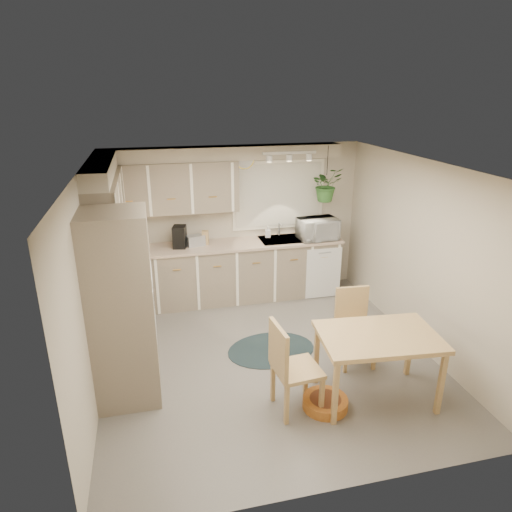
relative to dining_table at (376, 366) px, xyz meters
name	(u,v)px	position (x,y,z in m)	size (l,w,h in m)	color
floor	(268,357)	(-0.92, 1.02, -0.39)	(4.20, 4.20, 0.00)	#635E57
ceiling	(270,167)	(-0.92, 1.02, 2.01)	(4.20, 4.20, 0.00)	silver
wall_back	(235,221)	(-0.92, 3.12, 0.81)	(4.00, 0.04, 2.40)	#B6AB96
wall_front	(341,371)	(-0.92, -1.08, 0.81)	(4.00, 0.04, 2.40)	#B6AB96
wall_left	(91,285)	(-2.92, 1.02, 0.81)	(0.04, 4.20, 2.40)	#B6AB96
wall_right	(421,256)	(1.08, 1.02, 0.81)	(0.04, 4.20, 2.40)	#B6AB96
base_cab_left	(128,309)	(-2.62, 1.90, 0.06)	(0.60, 1.85, 0.90)	gray
base_cab_back	(227,273)	(-1.12, 2.82, 0.06)	(3.60, 0.60, 0.90)	gray
counter_left	(125,276)	(-2.61, 1.90, 0.53)	(0.64, 1.89, 0.04)	tan
counter_back	(227,245)	(-1.12, 2.81, 0.53)	(3.64, 0.64, 0.04)	tan
oven_stack	(122,310)	(-2.60, 0.65, 0.66)	(0.65, 0.65, 2.10)	gray
wall_oven_face	(154,307)	(-2.28, 0.65, 0.66)	(0.02, 0.56, 0.58)	silver
upper_cab_left	(107,206)	(-2.75, 2.02, 1.44)	(0.35, 2.00, 0.75)	gray
upper_cab_back	(170,188)	(-1.92, 2.95, 1.44)	(2.00, 0.35, 0.75)	gray
soffit_left	(101,168)	(-2.77, 2.02, 1.91)	(0.30, 2.00, 0.20)	#B6AB96
soffit_back	(223,153)	(-1.12, 2.97, 1.91)	(3.60, 0.30, 0.20)	#B6AB96
cooktop	(125,293)	(-2.60, 1.32, 0.56)	(0.52, 0.58, 0.02)	silver
range_hood	(119,256)	(-2.62, 1.32, 1.01)	(0.40, 0.60, 0.14)	silver
window_blinds	(279,195)	(-0.22, 3.09, 1.21)	(1.40, 0.02, 1.00)	white
window_frame	(278,195)	(-0.22, 3.10, 1.21)	(1.50, 0.02, 1.10)	white
sink	(282,242)	(-0.22, 2.82, 0.51)	(0.70, 0.48, 0.10)	#A5A8AD
dishwasher_front	(323,273)	(0.38, 2.51, 0.04)	(0.58, 0.01, 0.83)	silver
track_light_bar	(289,153)	(-0.22, 2.57, 1.94)	(0.80, 0.04, 0.04)	silver
wall_clock	(244,159)	(-0.77, 3.09, 1.79)	(0.30, 0.30, 0.03)	gold
dining_table	(376,366)	(0.00, 0.00, 0.00)	(1.24, 0.83, 0.78)	tan
chair_left	(297,367)	(-0.88, 0.02, 0.12)	(0.47, 0.47, 1.01)	tan
chair_back	(356,329)	(0.08, 0.67, 0.08)	(0.44, 0.44, 0.94)	tan
braided_rug	(271,350)	(-0.84, 1.18, -0.38)	(1.15, 0.86, 0.01)	black
pet_bed	(325,403)	(-0.58, -0.05, -0.33)	(0.48, 0.48, 0.11)	#B46A24
microwave	(318,227)	(0.32, 2.72, 0.76)	(0.61, 0.33, 0.41)	silver
soap_bottle	(268,235)	(-0.42, 2.97, 0.59)	(0.09, 0.19, 0.09)	silver
hanging_plant	(326,188)	(0.43, 2.72, 1.36)	(0.47, 0.52, 0.40)	#2C5C24
coffee_maker	(180,237)	(-1.83, 2.82, 0.72)	(0.19, 0.23, 0.33)	black
toaster	(196,240)	(-1.60, 2.84, 0.63)	(0.27, 0.15, 0.16)	#A5A8AD
knife_block	(205,238)	(-1.44, 2.87, 0.66)	(0.10, 0.10, 0.21)	tan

